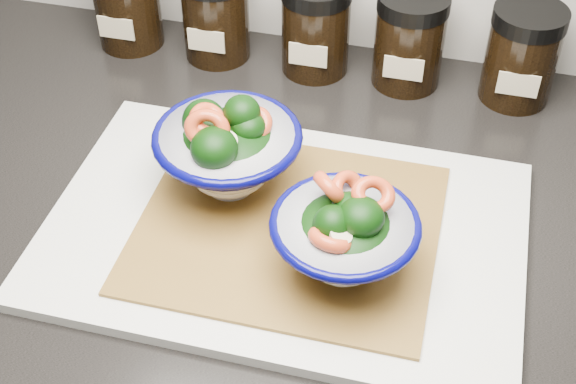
% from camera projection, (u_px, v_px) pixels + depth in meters
% --- Properties ---
extents(countertop, '(3.50, 0.60, 0.04)m').
position_uv_depth(countertop, '(252.00, 212.00, 0.82)').
color(countertop, black).
rests_on(countertop, cabinet).
extents(cutting_board, '(0.45, 0.30, 0.01)m').
position_uv_depth(cutting_board, '(284.00, 232.00, 0.76)').
color(cutting_board, silver).
rests_on(cutting_board, countertop).
extents(bamboo_mat, '(0.28, 0.24, 0.00)m').
position_uv_depth(bamboo_mat, '(288.00, 227.00, 0.76)').
color(bamboo_mat, olive).
rests_on(bamboo_mat, cutting_board).
extents(bowl_left, '(0.14, 0.14, 0.11)m').
position_uv_depth(bowl_left, '(227.00, 149.00, 0.77)').
color(bowl_left, white).
rests_on(bowl_left, bamboo_mat).
extents(bowl_right, '(0.13, 0.13, 0.10)m').
position_uv_depth(bowl_right, '(345.00, 236.00, 0.69)').
color(bowl_right, white).
rests_on(bowl_right, bamboo_mat).
extents(spice_jar_a, '(0.08, 0.08, 0.11)m').
position_uv_depth(spice_jar_a, '(127.00, 2.00, 0.98)').
color(spice_jar_a, black).
rests_on(spice_jar_a, countertop).
extents(spice_jar_b, '(0.08, 0.08, 0.11)m').
position_uv_depth(spice_jar_b, '(216.00, 14.00, 0.96)').
color(spice_jar_b, black).
rests_on(spice_jar_b, countertop).
extents(spice_jar_c, '(0.08, 0.08, 0.11)m').
position_uv_depth(spice_jar_c, '(316.00, 27.00, 0.94)').
color(spice_jar_c, black).
rests_on(spice_jar_c, countertop).
extents(spice_jar_d, '(0.08, 0.08, 0.11)m').
position_uv_depth(spice_jar_d, '(409.00, 40.00, 0.92)').
color(spice_jar_d, black).
rests_on(spice_jar_d, countertop).
extents(spice_jar_e, '(0.08, 0.08, 0.11)m').
position_uv_depth(spice_jar_e, '(522.00, 55.00, 0.89)').
color(spice_jar_e, black).
rests_on(spice_jar_e, countertop).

